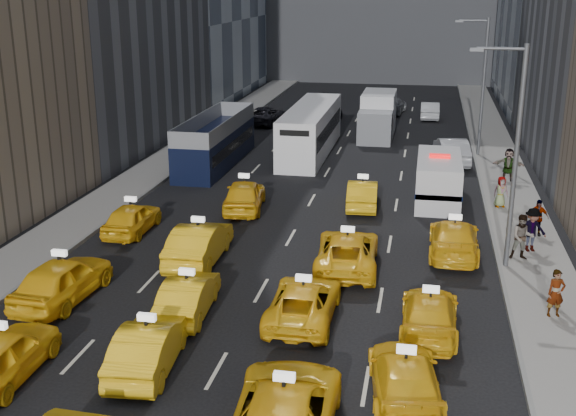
% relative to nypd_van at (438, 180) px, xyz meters
% --- Properties ---
extents(ground, '(160.00, 160.00, 0.00)m').
position_rel_nypd_van_xyz_m(ground, '(-6.60, -21.14, -1.15)').
color(ground, black).
rests_on(ground, ground).
extents(sidewalk_west, '(3.00, 90.00, 0.15)m').
position_rel_nypd_van_xyz_m(sidewalk_west, '(-17.10, 3.86, -1.08)').
color(sidewalk_west, gray).
rests_on(sidewalk_west, ground).
extents(sidewalk_east, '(3.00, 90.00, 0.15)m').
position_rel_nypd_van_xyz_m(sidewalk_east, '(3.90, 3.86, -1.08)').
color(sidewalk_east, gray).
rests_on(sidewalk_east, ground).
extents(curb_west, '(0.15, 90.00, 0.18)m').
position_rel_nypd_van_xyz_m(curb_west, '(-15.65, 3.86, -1.06)').
color(curb_west, slate).
rests_on(curb_west, ground).
extents(curb_east, '(0.15, 90.00, 0.18)m').
position_rel_nypd_van_xyz_m(curb_east, '(2.45, 3.86, -1.06)').
color(curb_east, slate).
rests_on(curb_east, ground).
extents(streetlight_near, '(2.15, 0.22, 9.00)m').
position_rel_nypd_van_xyz_m(streetlight_near, '(2.58, -9.14, 3.77)').
color(streetlight_near, '#595B60').
rests_on(streetlight_near, ground).
extents(streetlight_far, '(2.15, 0.22, 9.00)m').
position_rel_nypd_van_xyz_m(streetlight_far, '(2.58, 10.86, 3.77)').
color(streetlight_far, '#595B60').
rests_on(streetlight_far, ground).
extents(taxi_4, '(1.90, 4.57, 1.55)m').
position_rel_nypd_van_xyz_m(taxi_4, '(-12.61, -20.81, -0.38)').
color(taxi_4, yellow).
rests_on(taxi_4, ground).
extents(taxi_5, '(1.96, 4.57, 1.47)m').
position_rel_nypd_van_xyz_m(taxi_5, '(-8.64, -19.35, -0.42)').
color(taxi_5, yellow).
rests_on(taxi_5, ground).
extents(taxi_6, '(2.88, 5.80, 1.58)m').
position_rel_nypd_van_xyz_m(taxi_6, '(-3.93, -22.06, -0.36)').
color(taxi_6, yellow).
rests_on(taxi_6, ground).
extents(taxi_7, '(2.48, 4.85, 1.35)m').
position_rel_nypd_van_xyz_m(taxi_7, '(-0.98, -19.65, -0.48)').
color(taxi_7, yellow).
rests_on(taxi_7, ground).
extents(taxi_8, '(2.26, 4.95, 1.65)m').
position_rel_nypd_van_xyz_m(taxi_8, '(-13.53, -15.38, -0.33)').
color(taxi_8, yellow).
rests_on(taxi_8, ground).
extents(taxi_9, '(1.78, 4.32, 1.39)m').
position_rel_nypd_van_xyz_m(taxi_9, '(-8.66, -15.59, -0.46)').
color(taxi_9, yellow).
rests_on(taxi_9, ground).
extents(taxi_10, '(2.22, 4.78, 1.33)m').
position_rel_nypd_van_xyz_m(taxi_10, '(-4.61, -15.23, -0.49)').
color(taxi_10, yellow).
rests_on(taxi_10, ground).
extents(taxi_11, '(1.91, 4.61, 1.33)m').
position_rel_nypd_van_xyz_m(taxi_11, '(-0.34, -15.37, -0.49)').
color(taxi_11, yellow).
rests_on(taxi_11, ground).
extents(taxi_12, '(1.71, 4.18, 1.42)m').
position_rel_nypd_van_xyz_m(taxi_12, '(-13.96, -7.87, -0.44)').
color(taxi_12, yellow).
rests_on(taxi_12, ground).
extents(taxi_13, '(1.86, 5.01, 1.64)m').
position_rel_nypd_van_xyz_m(taxi_13, '(-9.80, -10.73, -0.33)').
color(taxi_13, yellow).
rests_on(taxi_13, ground).
extents(taxi_14, '(2.73, 5.40, 1.46)m').
position_rel_nypd_van_xyz_m(taxi_14, '(-3.66, -10.29, -0.42)').
color(taxi_14, yellow).
rests_on(taxi_14, ground).
extents(taxi_15, '(2.12, 5.09, 1.47)m').
position_rel_nypd_van_xyz_m(taxi_15, '(0.64, -7.89, -0.42)').
color(taxi_15, yellow).
rests_on(taxi_15, ground).
extents(taxi_16, '(2.49, 4.90, 1.60)m').
position_rel_nypd_van_xyz_m(taxi_16, '(-9.70, -3.50, -0.35)').
color(taxi_16, yellow).
rests_on(taxi_16, ground).
extents(taxi_17, '(1.78, 4.42, 1.43)m').
position_rel_nypd_van_xyz_m(taxi_17, '(-3.82, -1.86, -0.44)').
color(taxi_17, yellow).
rests_on(taxi_17, ground).
extents(nypd_van, '(2.94, 6.14, 2.54)m').
position_rel_nypd_van_xyz_m(nypd_van, '(0.00, 0.00, 0.00)').
color(nypd_van, silver).
rests_on(nypd_van, ground).
extents(double_decker, '(3.82, 10.89, 3.10)m').
position_rel_nypd_van_xyz_m(double_decker, '(-13.83, 5.46, 0.38)').
color(double_decker, black).
rests_on(double_decker, ground).
extents(city_bus, '(4.05, 12.46, 3.16)m').
position_rel_nypd_van_xyz_m(city_bus, '(-8.43, 9.78, 0.42)').
color(city_bus, white).
rests_on(city_bus, ground).
extents(box_truck, '(2.95, 7.19, 3.21)m').
position_rel_nypd_van_xyz_m(box_truck, '(-4.38, 16.02, 0.43)').
color(box_truck, white).
rests_on(box_truck, ground).
extents(misc_car_0, '(2.39, 5.24, 1.67)m').
position_rel_nypd_van_xyz_m(misc_car_0, '(0.89, 8.59, -0.32)').
color(misc_car_0, '#ABACB3').
rests_on(misc_car_0, ground).
extents(misc_car_1, '(2.77, 5.23, 1.40)m').
position_rel_nypd_van_xyz_m(misc_car_1, '(-13.74, 19.36, -0.45)').
color(misc_car_1, black).
rests_on(misc_car_1, ground).
extents(misc_car_2, '(2.61, 5.20, 1.45)m').
position_rel_nypd_van_xyz_m(misc_car_2, '(-3.84, 26.24, -0.43)').
color(misc_car_2, gray).
rests_on(misc_car_2, ground).
extents(misc_car_3, '(1.90, 4.28, 1.43)m').
position_rel_nypd_van_xyz_m(misc_car_3, '(-8.72, 21.32, -0.44)').
color(misc_car_3, black).
rests_on(misc_car_3, ground).
extents(misc_car_4, '(1.61, 4.40, 1.44)m').
position_rel_nypd_van_xyz_m(misc_car_4, '(-0.56, 24.26, -0.43)').
color(misc_car_4, '#B4B7BD').
rests_on(misc_car_4, ground).
extents(pedestrian_0, '(0.71, 0.56, 1.70)m').
position_rel_nypd_van_xyz_m(pedestrian_0, '(3.90, -13.62, -0.15)').
color(pedestrian_0, gray).
rests_on(pedestrian_0, sidewalk_east).
extents(pedestrian_1, '(0.96, 0.56, 1.92)m').
position_rel_nypd_van_xyz_m(pedestrian_1, '(3.37, -8.29, -0.04)').
color(pedestrian_1, gray).
rests_on(pedestrian_1, sidewalk_east).
extents(pedestrian_2, '(1.33, 0.85, 1.91)m').
position_rel_nypd_van_xyz_m(pedestrian_2, '(3.89, -7.22, -0.05)').
color(pedestrian_2, gray).
rests_on(pedestrian_2, sidewalk_east).
extents(pedestrian_3, '(1.00, 0.48, 1.69)m').
position_rel_nypd_van_xyz_m(pedestrian_3, '(4.38, -5.08, -0.16)').
color(pedestrian_3, gray).
rests_on(pedestrian_3, sidewalk_east).
extents(pedestrian_4, '(0.87, 0.64, 1.59)m').
position_rel_nypd_van_xyz_m(pedestrian_4, '(3.14, -0.91, -0.21)').
color(pedestrian_4, gray).
rests_on(pedestrian_4, sidewalk_east).
extents(pedestrian_5, '(1.84, 0.80, 1.92)m').
position_rel_nypd_van_xyz_m(pedestrian_5, '(3.98, 4.30, -0.04)').
color(pedestrian_5, gray).
rests_on(pedestrian_5, sidewalk_east).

